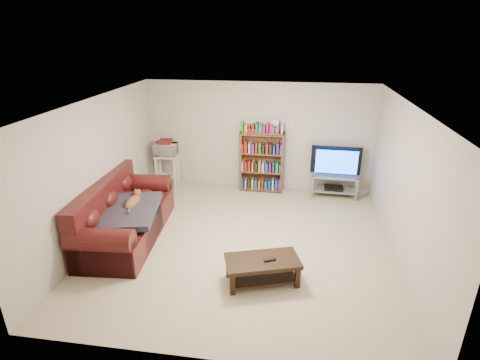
% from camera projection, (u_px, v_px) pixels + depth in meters
% --- Properties ---
extents(floor, '(5.00, 5.00, 0.00)m').
position_uv_depth(floor, '(242.00, 242.00, 6.48)').
color(floor, beige).
rests_on(floor, ground).
extents(ceiling, '(5.00, 5.00, 0.00)m').
position_uv_depth(ceiling, '(243.00, 103.00, 5.57)').
color(ceiling, white).
rests_on(ceiling, ground).
extents(wall_back, '(5.00, 0.00, 5.00)m').
position_uv_depth(wall_back, '(258.00, 137.00, 8.31)').
color(wall_back, beige).
rests_on(wall_back, ground).
extents(wall_front, '(5.00, 0.00, 5.00)m').
position_uv_depth(wall_front, '(207.00, 270.00, 3.73)').
color(wall_front, beige).
rests_on(wall_front, ground).
extents(wall_left, '(0.00, 5.00, 5.00)m').
position_uv_depth(wall_left, '(97.00, 170.00, 6.36)').
color(wall_left, beige).
rests_on(wall_left, ground).
extents(wall_right, '(0.00, 5.00, 5.00)m').
position_uv_depth(wall_right, '(405.00, 187.00, 5.68)').
color(wall_right, beige).
rests_on(wall_right, ground).
extents(sofa, '(1.22, 2.48, 1.03)m').
position_uv_depth(sofa, '(122.00, 218.00, 6.54)').
color(sofa, '#451212').
rests_on(sofa, floor).
extents(blanket, '(1.11, 1.34, 0.20)m').
position_uv_depth(blanket, '(128.00, 211.00, 6.29)').
color(blanket, '#312C38').
rests_on(blanket, sofa).
extents(cat, '(0.31, 0.67, 0.20)m').
position_uv_depth(cat, '(132.00, 202.00, 6.47)').
color(cat, brown).
rests_on(cat, sofa).
extents(coffee_table, '(1.16, 0.82, 0.38)m').
position_uv_depth(coffee_table, '(262.00, 266.00, 5.37)').
color(coffee_table, black).
rests_on(coffee_table, floor).
extents(remote, '(0.18, 0.12, 0.02)m').
position_uv_depth(remote, '(270.00, 260.00, 5.30)').
color(remote, black).
rests_on(remote, coffee_table).
extents(tv_stand, '(1.00, 0.48, 0.49)m').
position_uv_depth(tv_stand, '(334.00, 182.00, 8.15)').
color(tv_stand, '#999EA3').
rests_on(tv_stand, floor).
extents(television, '(1.07, 0.18, 0.61)m').
position_uv_depth(television, '(336.00, 162.00, 7.98)').
color(television, black).
rests_on(television, tv_stand).
extents(dvd_player, '(0.40, 0.29, 0.06)m').
position_uv_depth(dvd_player, '(333.00, 188.00, 8.21)').
color(dvd_player, black).
rests_on(dvd_player, tv_stand).
extents(bookshelf, '(0.95, 0.31, 1.37)m').
position_uv_depth(bookshelf, '(262.00, 161.00, 8.30)').
color(bookshelf, brown).
rests_on(bookshelf, floor).
extents(shelf_clutter, '(0.70, 0.22, 0.28)m').
position_uv_depth(shelf_clutter, '(267.00, 127.00, 8.01)').
color(shelf_clutter, silver).
rests_on(shelf_clutter, bookshelf).
extents(microwave_stand, '(0.51, 0.38, 0.80)m').
position_uv_depth(microwave_stand, '(167.00, 167.00, 8.51)').
color(microwave_stand, silver).
rests_on(microwave_stand, floor).
extents(microwave, '(0.50, 0.35, 0.27)m').
position_uv_depth(microwave, '(166.00, 149.00, 8.35)').
color(microwave, silver).
rests_on(microwave, microwave_stand).
extents(game_boxes, '(0.30, 0.27, 0.05)m').
position_uv_depth(game_boxes, '(165.00, 142.00, 8.29)').
color(game_boxes, maroon).
rests_on(game_boxes, microwave).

